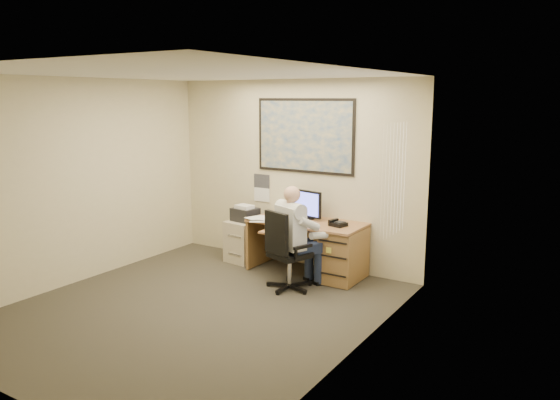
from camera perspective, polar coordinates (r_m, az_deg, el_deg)
The scene contains 8 objects.
room_shell at distance 6.20m, azimuth -9.22°, elevation 0.39°, with size 4.00×4.50×2.70m.
desk at distance 7.52m, azimuth 5.08°, elevation -4.76°, with size 1.60×0.97×1.15m.
world_map at distance 7.83m, azimuth 2.59°, elevation 6.71°, with size 1.56×0.03×1.06m, color #1E4C93.
wall_calendar at distance 8.33m, azimuth -1.92°, elevation 1.27°, with size 0.28×0.01×0.42m, color white.
window_blinds at distance 5.82m, azimuth 10.91°, elevation 1.67°, with size 0.06×1.40×1.30m, color white, non-canonical shape.
filing_cabinet at distance 8.27m, azimuth -3.63°, elevation -3.87°, with size 0.51×0.59×0.86m.
office_chair at distance 7.04m, azimuth 0.95°, elevation -6.99°, with size 0.78×0.78×1.04m.
person at distance 7.01m, azimuth 1.17°, elevation -3.95°, with size 0.57×0.81×1.34m, color silver, non-canonical shape.
Camera 1 is at (4.04, -4.57, 2.45)m, focal length 35.00 mm.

